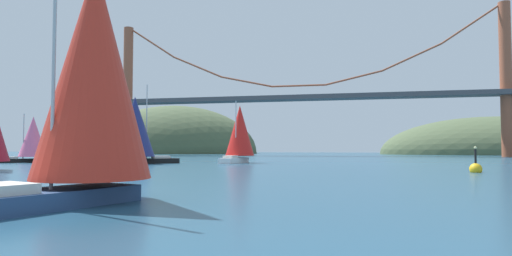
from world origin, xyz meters
The scene contains 10 objects.
ground_plane centered at (0.00, 0.00, 0.00)m, with size 360.00×360.00×0.00m, color navy.
headland_left centered at (-55.00, 135.00, 0.00)m, with size 67.91×44.00×37.64m, color #4C5B3D.
headland_right centered at (60.00, 135.00, 0.00)m, with size 72.18×44.00×25.34m, color #4C5B3D.
suspension_bridge centered at (0.00, 95.00, 17.40)m, with size 139.64×6.00×39.02m.
sailboat_pink_spinnaker centered at (-34.07, 35.49, 3.77)m, with size 6.63×6.95×7.46m.
sailboat_navy_sail centered at (-15.90, 34.22, 5.03)m, with size 9.49×8.86×11.35m.
sailboat_red_spinnaker centered at (-2.37, 40.68, 4.56)m, with size 5.06×7.60×9.20m.
sailboat_orange_sail centered at (-26.04, 37.38, 4.39)m, with size 4.49×7.11×8.79m.
sailboat_scarlet_sail centered at (3.13, -4.60, 5.24)m, with size 6.52×10.02×11.11m.
channel_buoy centered at (25.07, 22.00, 0.37)m, with size 1.10×1.10×2.64m.
Camera 1 is at (13.86, -20.30, 2.29)m, focal length 29.59 mm.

